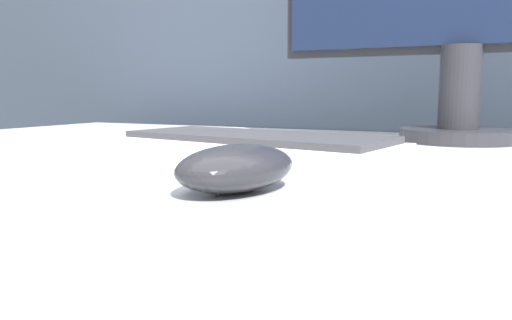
{
  "coord_description": "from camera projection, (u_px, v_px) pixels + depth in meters",
  "views": [
    {
      "loc": [
        0.16,
        -0.45,
        0.84
      ],
      "look_at": [
        -0.02,
        -0.09,
        0.78
      ],
      "focal_mm": 35.0,
      "sensor_mm": 36.0,
      "label": 1
    }
  ],
  "objects": [
    {
      "name": "computer_mouse_near",
      "position": [
        237.0,
        168.0,
        0.38
      ],
      "size": [
        0.09,
        0.13,
        0.04
      ],
      "rotation": [
        0.0,
        0.0,
        -0.18
      ],
      "color": "#232328",
      "rests_on": "desk"
    },
    {
      "name": "keyboard",
      "position": [
        256.0,
        143.0,
        0.63
      ],
      "size": [
        0.38,
        0.2,
        0.02
      ],
      "rotation": [
        0.0,
        0.0,
        -0.16
      ],
      "color": "white",
      "rests_on": "desk"
    },
    {
      "name": "partition_panel",
      "position": [
        414.0,
        169.0,
        1.08
      ],
      "size": [
        5.0,
        0.03,
        1.35
      ],
      "color": "#333D4C",
      "rests_on": "ground_plane"
    }
  ]
}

